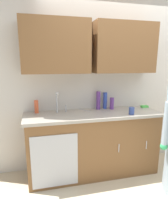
# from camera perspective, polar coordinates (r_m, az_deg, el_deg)

# --- Properties ---
(ground_plane) EXTENTS (9.00, 9.00, 0.00)m
(ground_plane) POSITION_cam_1_polar(r_m,az_deg,el_deg) (2.85, 18.41, -21.72)
(ground_plane) COLOR beige
(kitchen_wall_with_uppers) EXTENTS (4.80, 0.44, 2.70)m
(kitchen_wall_with_uppers) POSITION_cam_1_polar(r_m,az_deg,el_deg) (3.16, 8.48, 10.94)
(kitchen_wall_with_uppers) COLOR beige
(kitchen_wall_with_uppers) RESTS_ON ground
(counter_cabinet) EXTENTS (1.90, 0.62, 0.90)m
(counter_cabinet) POSITION_cam_1_polar(r_m,az_deg,el_deg) (2.97, 2.50, -9.48)
(counter_cabinet) COLOR brown
(counter_cabinet) RESTS_ON ground
(countertop) EXTENTS (1.96, 0.66, 0.04)m
(countertop) POSITION_cam_1_polar(r_m,az_deg,el_deg) (2.82, 2.65, -0.66)
(countertop) COLOR #A8A093
(countertop) RESTS_ON counter_cabinet
(sink) EXTENTS (0.50, 0.36, 0.35)m
(sink) POSITION_cam_1_polar(r_m,az_deg,el_deg) (2.73, -6.70, -1.11)
(sink) COLOR #B7BABF
(sink) RESTS_ON counter_cabinet
(bottle_water_short) EXTENTS (0.07, 0.07, 0.18)m
(bottle_water_short) POSITION_cam_1_polar(r_m,az_deg,el_deg) (3.07, 8.13, 2.50)
(bottle_water_short) COLOR #66388C
(bottle_water_short) RESTS_ON countertop
(bottle_cleaner_spray) EXTENTS (0.06, 0.06, 0.19)m
(bottle_cleaner_spray) POSITION_cam_1_polar(r_m,az_deg,el_deg) (2.88, -13.74, 1.53)
(bottle_cleaner_spray) COLOR #E05933
(bottle_cleaner_spray) RESTS_ON countertop
(bottle_water_tall) EXTENTS (0.06, 0.06, 0.28)m
(bottle_water_tall) POSITION_cam_1_polar(r_m,az_deg,el_deg) (3.04, 4.20, 3.41)
(bottle_water_tall) COLOR #66388C
(bottle_water_tall) RESTS_ON countertop
(bottle_soap) EXTENTS (0.06, 0.06, 0.26)m
(bottle_soap) POSITION_cam_1_polar(r_m,az_deg,el_deg) (3.10, 6.19, 3.36)
(bottle_soap) COLOR #334CB2
(bottle_soap) RESTS_ON countertop
(cup_by_sink) EXTENTS (0.08, 0.08, 0.10)m
(cup_by_sink) POSITION_cam_1_polar(r_m,az_deg,el_deg) (2.80, 13.73, 0.32)
(cup_by_sink) COLOR #33478C
(cup_by_sink) RESTS_ON countertop
(knife_on_counter) EXTENTS (0.13, 0.22, 0.01)m
(knife_on_counter) POSITION_cam_1_polar(r_m,az_deg,el_deg) (2.98, 0.15, 0.57)
(knife_on_counter) COLOR silver
(knife_on_counter) RESTS_ON countertop
(sponge) EXTENTS (0.11, 0.07, 0.03)m
(sponge) POSITION_cam_1_polar(r_m,az_deg,el_deg) (3.33, 17.26, 1.58)
(sponge) COLOR #4CBF4C
(sponge) RESTS_ON countertop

